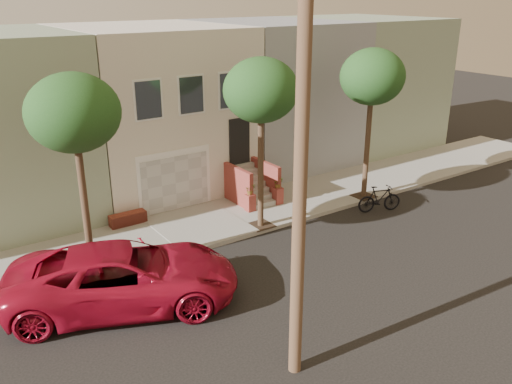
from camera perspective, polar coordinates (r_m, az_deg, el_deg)
ground at (r=17.23m, az=5.30°, el=-9.15°), size 90.00×90.00×0.00m
sidewalk at (r=21.11m, az=-4.01°, el=-3.05°), size 40.00×3.70×0.15m
house_row at (r=25.05m, az=-11.18°, el=8.97°), size 33.10×11.70×7.00m
tree_left at (r=16.17m, az=-18.83°, el=7.84°), size 2.70×2.57×6.30m
tree_mid at (r=18.96m, az=0.53°, el=10.66°), size 2.70×2.57×6.30m
tree_right at (r=22.54m, az=12.28°, el=11.80°), size 2.70×2.57×6.30m
pickup_truck at (r=15.88m, az=-13.89°, el=-8.75°), size 7.15×5.28×1.80m
motorcycle at (r=22.51m, az=13.01°, el=-0.69°), size 1.92×1.16×1.11m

